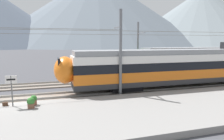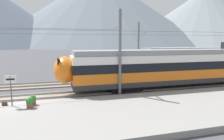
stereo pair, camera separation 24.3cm
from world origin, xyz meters
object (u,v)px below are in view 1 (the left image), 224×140
object	(u,v)px
platform_sign	(11,84)
train_far_track	(216,59)
catenary_mast_far_side	(138,49)
catenary_mast_mid	(120,52)
train_near_platform	(190,66)
potted_plant_platform_edge	(34,100)
potted_plant_by_shelter	(31,102)
handbag_near_sign	(5,104)

from	to	relation	value
platform_sign	train_far_track	bearing A→B (deg)	18.15
catenary_mast_far_side	platform_sign	xyz separation A→B (m)	(-13.09, -9.45, -1.82)
catenary_mast_mid	catenary_mast_far_side	size ratio (longest dim) A/B	1.00
platform_sign	catenary_mast_far_side	bearing A→B (deg)	35.82
catenary_mast_far_side	train_far_track	bearing A→B (deg)	-9.05
train_far_track	train_near_platform	bearing A→B (deg)	-147.63
train_far_track	potted_plant_platform_edge	bearing A→B (deg)	-160.63
potted_plant_by_shelter	train_far_track	bearing A→B (deg)	20.69
catenary_mast_far_side	potted_plant_platform_edge	bearing A→B (deg)	-140.96
train_far_track	potted_plant_by_shelter	xyz separation A→B (m)	(-22.49, -8.49, -1.47)
potted_plant_platform_edge	potted_plant_by_shelter	bearing A→B (deg)	-100.78
catenary_mast_mid	platform_sign	size ratio (longest dim) A/B	20.44
train_far_track	catenary_mast_mid	world-z (taller)	catenary_mast_mid
potted_plant_platform_edge	potted_plant_by_shelter	world-z (taller)	potted_plant_by_shelter
catenary_mast_far_side	potted_plant_platform_edge	distance (m)	15.45
catenary_mast_far_side	handbag_near_sign	world-z (taller)	catenary_mast_far_side
train_near_platform	platform_sign	world-z (taller)	train_near_platform
catenary_mast_mid	handbag_near_sign	bearing A→B (deg)	-172.48
catenary_mast_far_side	platform_sign	world-z (taller)	catenary_mast_far_side
catenary_mast_mid	catenary_mast_far_side	world-z (taller)	catenary_mast_mid
platform_sign	potted_plant_by_shelter	world-z (taller)	platform_sign
catenary_mast_far_side	handbag_near_sign	distance (m)	16.72
train_far_track	catenary_mast_far_side	world-z (taller)	catenary_mast_far_side
catenary_mast_mid	platform_sign	xyz separation A→B (m)	(-7.93, -1.38, -1.88)
catenary_mast_mid	catenary_mast_far_side	distance (m)	9.58
train_near_platform	platform_sign	distance (m)	16.07
catenary_mast_far_side	platform_sign	bearing A→B (deg)	-144.18
train_near_platform	train_far_track	xyz separation A→B (m)	(7.86, 4.98, -0.00)
catenary_mast_mid	train_near_platform	bearing A→B (deg)	10.11
handbag_near_sign	potted_plant_platform_edge	xyz separation A→B (m)	(1.82, -0.36, 0.24)
train_near_platform	handbag_near_sign	size ratio (longest dim) A/B	70.24
platform_sign	handbag_near_sign	size ratio (longest dim) A/B	5.55
train_near_platform	potted_plant_by_shelter	distance (m)	15.12
catenary_mast_mid	potted_plant_platform_edge	world-z (taller)	catenary_mast_mid
train_far_track	handbag_near_sign	world-z (taller)	train_far_track
train_near_platform	train_far_track	size ratio (longest dim) A/B	1.09
potted_plant_by_shelter	handbag_near_sign	bearing A→B (deg)	149.64
train_far_track	catenary_mast_mid	size ratio (longest dim) A/B	0.57
train_near_platform	catenary_mast_mid	bearing A→B (deg)	-169.89
platform_sign	potted_plant_platform_edge	xyz separation A→B (m)	(1.32, -0.10, -1.14)
handbag_near_sign	train_far_track	bearing A→B (deg)	17.23
catenary_mast_far_side	handbag_near_sign	bearing A→B (deg)	-145.95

